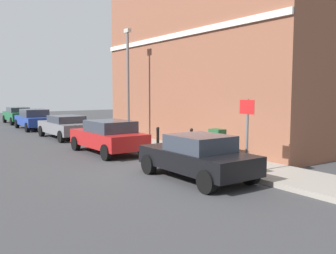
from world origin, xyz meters
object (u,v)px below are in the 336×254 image
Objects in this scene: car_black at (197,156)px; bollard_far_kerb at (158,138)px; bollard_near_cabinet at (191,140)px; car_green at (18,115)px; lamppost at (128,79)px; car_red at (108,136)px; car_blue at (34,119)px; street_sign at (247,124)px; car_grey at (65,126)px; utility_cabinet at (217,146)px.

car_black is 4.55m from bollard_far_kerb.
car_green is at bearing 96.00° from bollard_near_cabinet.
car_green is 19.43m from bollard_far_kerb.
lamppost is at bearing -15.05° from car_black.
car_red is at bearing 130.32° from bollard_near_cabinet.
car_red is at bearing 135.89° from bollard_far_kerb.
car_red reaches higher than bollard_near_cabinet.
car_red is 0.95× the size of car_blue.
bollard_near_cabinet is 5.86m from lamppost.
car_red is at bearing 103.61° from street_sign.
car_black is 5.86m from car_red.
lamppost is at bearing -150.93° from car_grey.
car_grey is at bearing -3.30° from car_red.
utility_cabinet is at bearing -93.47° from bollard_near_cabinet.
bollard_near_cabinet is 3.95m from street_sign.
bollard_near_cabinet is (2.35, -14.95, -0.05)m from car_blue.
utility_cabinet is 0.50× the size of street_sign.
street_sign reaches higher than bollard_near_cabinet.
car_green is 3.96× the size of bollard_far_kerb.
car_black is 1.72× the size of street_sign.
car_blue is 16.76m from utility_cabinet.
car_green is at bearing -1.48° from car_grey.
car_blue is 15.14m from bollard_near_cabinet.
utility_cabinet is (2.09, 1.41, -0.03)m from car_black.
bollard_far_kerb is 5.11m from street_sign.
bollard_far_kerb is at bearing 103.52° from utility_cabinet.
car_red is at bearing 117.07° from utility_cabinet.
bollard_far_kerb is at bearing -100.72° from lamppost.
car_grey is 10.71m from utility_cabinet.
lamppost is (2.32, 2.46, 2.55)m from car_red.
car_red is 1.83× the size of street_sign.
car_grey is 6.10m from car_blue.
car_black is 18.01m from car_blue.
car_red is 12.16m from car_blue.
car_blue is 18.79m from street_sign.
street_sign is (1.38, -24.41, 0.93)m from car_green.
street_sign is at bearing -174.03° from car_blue.
bollard_near_cabinet is (0.10, 1.65, 0.02)m from utility_cabinet.
car_blue is at bearing 97.70° from utility_cabinet.
car_black is at bearing -179.60° from car_green.
car_grey reaches higher than bollard_near_cabinet.
car_green reaches higher than utility_cabinet.
car_blue is 5.71m from car_green.
car_black is 3.76m from bollard_near_cabinet.
car_blue is 4.27× the size of bollard_far_kerb.
car_red reaches higher than car_grey.
car_blue is at bearing 103.30° from lamppost.
car_blue reaches higher than bollard_far_kerb.
car_black is 3.81× the size of bollard_far_kerb.
car_green is 0.72× the size of lamppost.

